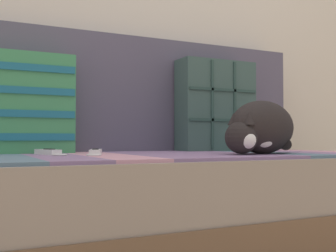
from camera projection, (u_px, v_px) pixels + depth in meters
couch at (163, 205)px, 1.57m from camera, size 1.75×0.90×0.38m
sofa_backrest at (128, 95)px, 1.92m from camera, size 1.71×0.14×0.51m
throw_pillow_quilted at (216, 106)px, 1.96m from camera, size 0.37×0.14×0.42m
throw_pillow_striped at (12, 103)px, 1.57m from camera, size 0.45×0.14×0.38m
sleeping_cat at (261, 129)px, 1.52m from camera, size 0.37×0.28×0.19m
game_remote_near at (96, 152)px, 1.43m from camera, size 0.11×0.20×0.02m
game_remote_far at (49, 152)px, 1.43m from camera, size 0.09×0.20×0.02m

